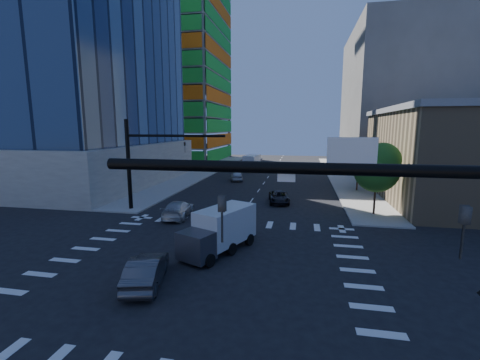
# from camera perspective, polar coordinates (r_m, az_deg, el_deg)

# --- Properties ---
(ground) EXTENTS (160.00, 160.00, 0.00)m
(ground) POSITION_cam_1_polar(r_m,az_deg,el_deg) (20.40, -6.11, -14.84)
(ground) COLOR black
(ground) RESTS_ON ground
(road_markings) EXTENTS (20.00, 20.00, 0.01)m
(road_markings) POSITION_cam_1_polar(r_m,az_deg,el_deg) (20.39, -6.11, -14.83)
(road_markings) COLOR silver
(road_markings) RESTS_ON ground
(sidewalk_ne) EXTENTS (5.00, 60.00, 0.15)m
(sidewalk_ne) POSITION_cam_1_polar(r_m,az_deg,el_deg) (58.75, 17.65, 0.79)
(sidewalk_ne) COLOR gray
(sidewalk_ne) RESTS_ON ground
(sidewalk_nw) EXTENTS (5.00, 60.00, 0.15)m
(sidewalk_nw) POSITION_cam_1_polar(r_m,az_deg,el_deg) (61.09, -6.32, 1.49)
(sidewalk_nw) COLOR gray
(sidewalk_nw) RESTS_ON ground
(construction_building) EXTENTS (25.16, 34.50, 70.60)m
(construction_building) POSITION_cam_1_polar(r_m,az_deg,el_deg) (87.78, -12.01, 19.80)
(construction_building) COLOR slate
(construction_building) RESTS_ON ground
(bg_building_ne) EXTENTS (24.00, 30.00, 28.00)m
(bg_building_ne) POSITION_cam_1_polar(r_m,az_deg,el_deg) (76.05, 28.05, 12.52)
(bg_building_ne) COLOR #635F59
(bg_building_ne) RESTS_ON ground
(signal_mast_nw) EXTENTS (10.20, 0.40, 9.00)m
(signal_mast_nw) POSITION_cam_1_polar(r_m,az_deg,el_deg) (33.27, -17.02, 4.02)
(signal_mast_nw) COLOR black
(signal_mast_nw) RESTS_ON sidewalk_nw
(tree_south) EXTENTS (4.16, 4.16, 6.82)m
(tree_south) POSITION_cam_1_polar(r_m,az_deg,el_deg) (32.64, 23.40, 2.14)
(tree_south) COLOR #382316
(tree_south) RESTS_ON sidewalk_ne
(tree_north) EXTENTS (3.54, 3.52, 5.78)m
(tree_north) POSITION_cam_1_polar(r_m,az_deg,el_deg) (44.49, 20.48, 3.12)
(tree_north) COLOR #382316
(tree_north) RESTS_ON sidewalk_ne
(car_nb_far) EXTENTS (2.73, 4.87, 1.29)m
(car_nb_far) POSITION_cam_1_polar(r_m,az_deg,el_deg) (36.12, 6.93, -3.05)
(car_nb_far) COLOR black
(car_nb_far) RESTS_ON ground
(car_sb_near) EXTENTS (2.68, 5.42, 1.51)m
(car_sb_near) POSITION_cam_1_polar(r_m,az_deg,el_deg) (30.81, -10.92, -5.09)
(car_sb_near) COLOR silver
(car_sb_near) RESTS_ON ground
(car_sb_mid) EXTENTS (2.91, 4.90, 1.56)m
(car_sb_mid) POSITION_cam_1_polar(r_m,az_deg,el_deg) (50.94, -0.62, 0.79)
(car_sb_mid) COLOR #B4B7BC
(car_sb_mid) RESTS_ON ground
(car_sb_cross) EXTENTS (2.73, 4.94, 1.54)m
(car_sb_cross) POSITION_cam_1_polar(r_m,az_deg,el_deg) (18.54, -16.29, -15.13)
(car_sb_cross) COLOR #454449
(car_sb_cross) RESTS_ON ground
(box_truck_near) EXTENTS (4.36, 6.02, 2.90)m
(box_truck_near) POSITION_cam_1_polar(r_m,az_deg,el_deg) (21.80, -4.05, -9.56)
(box_truck_near) COLOR black
(box_truck_near) RESTS_ON ground
(box_truck_far) EXTENTS (3.22, 6.06, 3.03)m
(box_truck_far) POSITION_cam_1_polar(r_m,az_deg,el_deg) (63.25, 2.33, 2.96)
(box_truck_far) COLOR black
(box_truck_far) RESTS_ON ground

